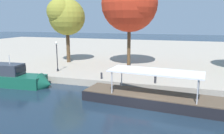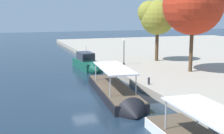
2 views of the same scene
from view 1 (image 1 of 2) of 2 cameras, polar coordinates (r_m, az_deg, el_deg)
ground_plane at (r=18.37m, az=6.75°, el=-12.08°), size 220.00×220.00×0.00m
dock_promenade at (r=51.07m, az=13.97°, el=3.38°), size 120.00×55.00×0.79m
motor_yacht_0 at (r=28.25m, az=-22.63°, el=-2.91°), size 8.69×3.01×4.26m
tour_boat_1 at (r=20.69m, az=13.30°, el=-8.57°), size 14.34×4.27×4.24m
mooring_bollard_0 at (r=26.11m, az=-2.62°, el=-2.08°), size 0.24×0.24×0.75m
mooring_bollard_2 at (r=24.69m, az=10.71°, el=-2.99°), size 0.27×0.27×0.82m
lamp_post at (r=30.54m, az=-13.51°, el=3.04°), size 0.35×0.35×3.87m
tree_0 at (r=32.95m, az=4.93°, el=15.78°), size 7.94×7.91×12.78m
tree_2 at (r=36.60m, az=-11.47°, el=12.24°), size 5.57×5.91×9.82m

